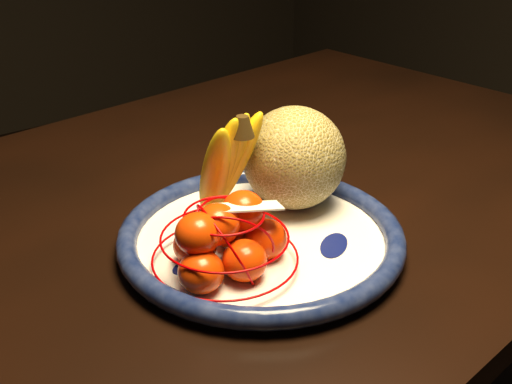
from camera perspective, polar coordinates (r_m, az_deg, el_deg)
dining_table at (r=0.92m, az=-2.69°, el=-4.40°), size 1.48×0.99×0.70m
fruit_bowl at (r=0.76m, az=0.45°, el=-4.04°), size 0.34×0.34×0.03m
cantaloupe at (r=0.81m, az=3.41°, el=3.05°), size 0.13×0.13×0.13m
banana_bunch at (r=0.76m, az=-2.93°, el=2.55°), size 0.10×0.10×0.16m
mandarin_bag at (r=0.70m, az=-2.77°, el=-4.30°), size 0.16×0.16×0.10m
price_tag at (r=0.68m, az=-0.63°, el=-1.31°), size 0.08×0.05×0.01m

